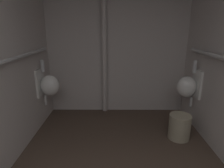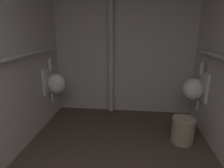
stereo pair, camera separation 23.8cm
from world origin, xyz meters
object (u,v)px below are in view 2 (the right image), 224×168
object	(u,v)px
urinal_left_mid	(55,83)
waste_bin	(183,130)
standpipe_back_wall	(111,42)
urinal_right_mid	(194,89)

from	to	relation	value
urinal_left_mid	waste_bin	bearing A→B (deg)	-12.68
waste_bin	standpipe_back_wall	bearing A→B (deg)	141.07
urinal_right_mid	waste_bin	xyz separation A→B (m)	(-0.22, -0.39, -0.50)
standpipe_back_wall	waste_bin	size ratio (longest dim) A/B	7.17
urinal_left_mid	urinal_right_mid	xyz separation A→B (m)	(2.23, -0.06, 0.00)
urinal_left_mid	urinal_right_mid	size ratio (longest dim) A/B	1.00
urinal_left_mid	urinal_right_mid	bearing A→B (deg)	-1.58
urinal_right_mid	waste_bin	size ratio (longest dim) A/B	2.08
urinal_left_mid	standpipe_back_wall	size ratio (longest dim) A/B	0.29
urinal_right_mid	waste_bin	world-z (taller)	urinal_right_mid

